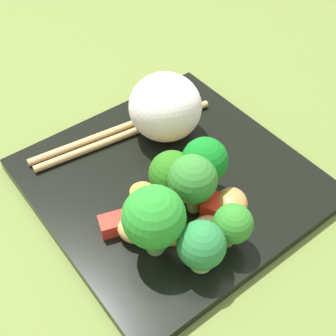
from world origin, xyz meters
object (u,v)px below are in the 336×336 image
(rice_mound, at_px, (165,107))
(carrot_slice_3, at_px, (172,235))
(square_plate, at_px, (171,180))
(broccoli_floret_4, at_px, (172,174))
(chopstick_pair, at_px, (124,131))

(rice_mound, bearing_deg, carrot_slice_3, -127.28)
(square_plate, relative_size, broccoli_floret_4, 4.91)
(square_plate, xyz_separation_m, chopstick_pair, (0.00, 0.09, 0.01))
(carrot_slice_3, height_order, chopstick_pair, chopstick_pair)
(chopstick_pair, bearing_deg, rice_mound, 151.36)
(chopstick_pair, bearing_deg, broccoli_floret_4, 90.58)
(rice_mound, height_order, carrot_slice_3, rice_mound)
(square_plate, bearing_deg, broccoli_floret_4, -129.21)
(rice_mound, distance_m, broccoli_floret_4, 0.10)
(broccoli_floret_4, height_order, chopstick_pair, broccoli_floret_4)
(broccoli_floret_4, xyz_separation_m, chopstick_pair, (0.02, 0.11, -0.03))
(carrot_slice_3, distance_m, chopstick_pair, 0.16)
(rice_mound, xyz_separation_m, carrot_slice_3, (-0.09, -0.12, -0.04))
(rice_mound, relative_size, broccoli_floret_4, 1.48)
(square_plate, distance_m, broccoli_floret_4, 0.05)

